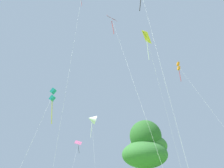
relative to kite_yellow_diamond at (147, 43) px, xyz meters
name	(u,v)px	position (x,y,z in m)	size (l,w,h in m)	color
kite_yellow_diamond	(147,43)	(0.00, 0.00, 0.00)	(1.89, 6.31, 24.74)	yellow
kite_pink_low	(78,146)	(-9.73, 6.29, -15.88)	(2.38, 11.34, 7.49)	pink
kite_teal_box	(53,96)	(-13.61, -5.59, -12.89)	(2.02, 6.48, 10.38)	teal
kite_white_distant	(92,119)	(-7.28, 9.56, -10.80)	(1.74, 12.35, 12.61)	white
kite_red_high	(113,23)	(-6.97, -4.20, -0.84)	(1.80, 12.11, 23.53)	red
kite_purple_streamer	(80,9)	(-11.52, -1.41, 3.27)	(2.08, 10.44, 29.58)	purple
kite_orange_box	(179,67)	(5.33, 0.20, -3.74)	(1.82, 9.91, 19.64)	orange
tree_right_cluster	(146,147)	(-0.32, 2.77, -16.25)	(6.96, 6.81, 9.99)	brown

